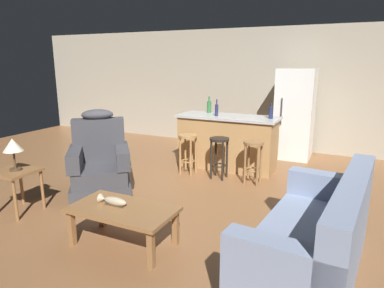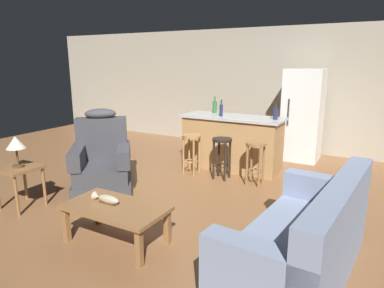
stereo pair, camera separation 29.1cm
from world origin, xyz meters
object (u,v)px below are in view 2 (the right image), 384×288
object	(u,v)px
recliner_near_lamp	(102,162)
bottle_wine_dark	(215,107)
end_table	(19,174)
refrigerator	(303,115)
table_lamp	(16,144)
bottle_tall_green	(221,110)
bar_stool_middle	(222,151)
bottle_short_amber	(276,114)
couch	(304,243)
coffee_table	(116,211)
bar_stool_left	(191,147)
kitchen_island	(232,142)
bar_stool_right	(256,156)
fish_figurine	(106,199)

from	to	relation	value
recliner_near_lamp	bottle_wine_dark	size ratio (longest dim) A/B	3.95
end_table	refrigerator	xyz separation A→B (m)	(2.71, 4.17, 0.42)
table_lamp	bottle_tall_green	distance (m)	3.27
bar_stool_middle	bottle_short_amber	size ratio (longest dim) A/B	2.70
couch	end_table	size ratio (longest dim) A/B	3.52
coffee_table	table_lamp	world-z (taller)	table_lamp
bar_stool_left	bottle_short_amber	xyz separation A→B (m)	(1.24, 0.66, 0.57)
recliner_near_lamp	kitchen_island	size ratio (longest dim) A/B	0.67
bar_stool_left	bottle_tall_green	bearing A→B (deg)	59.58
coffee_table	bottle_wine_dark	distance (m)	3.36
bottle_tall_green	bottle_short_amber	xyz separation A→B (m)	(0.93, 0.13, -0.02)
couch	bottle_wine_dark	size ratio (longest dim) A/B	6.48
bar_stool_right	refrigerator	distance (m)	1.90
coffee_table	refrigerator	bearing A→B (deg)	76.89
couch	bottle_short_amber	world-z (taller)	bottle_short_amber
coffee_table	bar_stool_right	world-z (taller)	bar_stool_right
recliner_near_lamp	end_table	size ratio (longest dim) A/B	2.14
bar_stool_middle	refrigerator	bearing A→B (deg)	64.61
coffee_table	bottle_wine_dark	world-z (taller)	bottle_wine_dark
fish_figurine	bar_stool_right	distance (m)	2.55
end_table	bottle_tall_green	bearing A→B (deg)	61.19
bar_stool_left	refrigerator	world-z (taller)	refrigerator
table_lamp	end_table	bearing A→B (deg)	151.20
bottle_short_amber	bottle_wine_dark	size ratio (longest dim) A/B	0.83
end_table	bar_stool_left	size ratio (longest dim) A/B	0.82
fish_figurine	bar_stool_left	world-z (taller)	bar_stool_left
couch	bar_stool_left	xyz separation A→B (m)	(-2.32, 2.08, 0.13)
couch	bottle_wine_dark	world-z (taller)	bottle_wine_dark
bar_stool_middle	bottle_short_amber	bearing A→B (deg)	44.57
end_table	fish_figurine	bearing A→B (deg)	-2.61
couch	refrigerator	world-z (taller)	refrigerator
bar_stool_right	coffee_table	bearing A→B (deg)	-106.00
recliner_near_lamp	refrigerator	xyz separation A→B (m)	(2.25, 3.13, 0.46)
couch	bottle_tall_green	bearing A→B (deg)	-46.95
kitchen_island	bottle_tall_green	size ratio (longest dim) A/B	6.15
couch	recliner_near_lamp	distance (m)	3.22
bar_stool_middle	bottle_short_amber	distance (m)	1.10
bottle_tall_green	bottle_wine_dark	bearing A→B (deg)	131.62
refrigerator	recliner_near_lamp	bearing A→B (deg)	-125.68
bar_stool_left	refrigerator	distance (m)	2.36
fish_figurine	bar_stool_left	size ratio (longest dim) A/B	0.50
coffee_table	end_table	size ratio (longest dim) A/B	1.96
coffee_table	fish_figurine	size ratio (longest dim) A/B	3.24
bar_stool_left	coffee_table	bearing A→B (deg)	-79.50
end_table	bottle_short_amber	xyz separation A→B (m)	(2.50, 2.99, 0.58)
table_lamp	bar_stool_middle	bearing A→B (deg)	52.16
bottle_short_amber	bar_stool_right	bearing A→B (deg)	-98.08
kitchen_island	refrigerator	distance (m)	1.59
bottle_tall_green	bar_stool_right	bearing A→B (deg)	-32.01
recliner_near_lamp	bar_stool_middle	size ratio (longest dim) A/B	1.76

